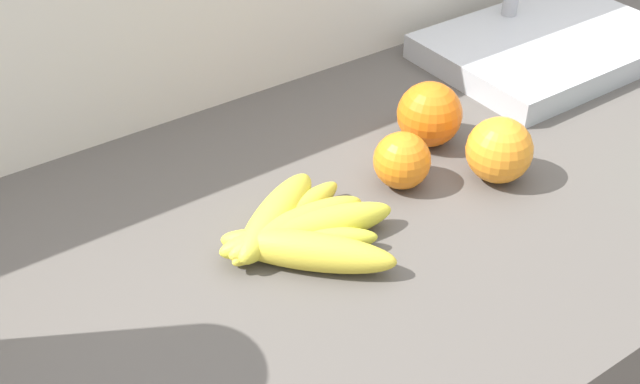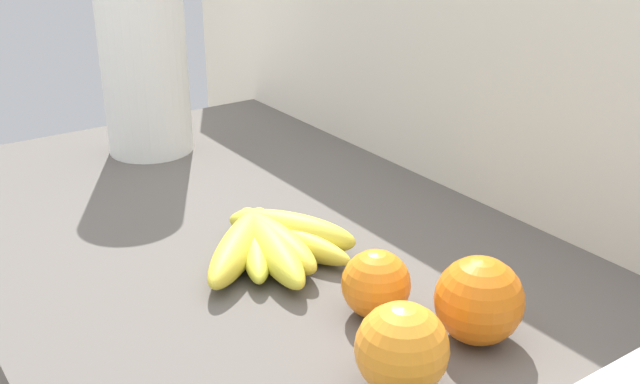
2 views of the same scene
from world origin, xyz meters
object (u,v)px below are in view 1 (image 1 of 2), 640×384
Objects in this scene: orange_back_left at (402,160)px; sink_basin at (548,44)px; banana_bunch at (297,231)px; orange_back_right at (430,114)px; orange_front at (499,150)px.

sink_basin is at bearing 17.92° from orange_back_left.
sink_basin is (0.56, 0.15, 0.00)m from banana_bunch.
orange_back_right is 0.11m from orange_front.
orange_back_left is 0.86× the size of orange_front.
sink_basin reaches higher than orange_back_left.
orange_back_left is 0.19× the size of sink_basin.
sink_basin reaches higher than orange_front.
orange_back_left is (0.16, 0.02, 0.01)m from banana_bunch.
banana_bunch is 2.60× the size of orange_front.
banana_bunch is 3.03× the size of orange_back_left.
orange_back_right is 0.23× the size of sink_basin.
orange_front is 0.22× the size of sink_basin.
orange_back_right reaches higher than banana_bunch.
orange_back_right reaches higher than orange_back_left.
orange_back_right is at bearing 16.47° from banana_bunch.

